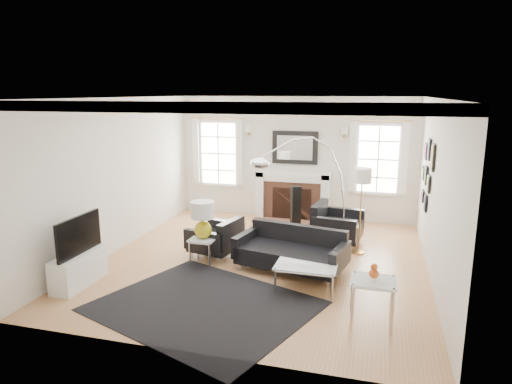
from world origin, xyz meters
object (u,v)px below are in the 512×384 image
(arc_floor_lamp, at_px, (304,192))
(coffee_table, at_px, (308,263))
(armchair_left, at_px, (218,239))
(armchair_right, at_px, (335,226))
(sofa, at_px, (292,252))
(gourd_lamp, at_px, (203,217))
(fireplace, at_px, (293,196))

(arc_floor_lamp, bearing_deg, coffee_table, -77.15)
(armchair_left, height_order, armchair_right, armchair_right)
(sofa, height_order, armchair_left, sofa)
(sofa, height_order, coffee_table, sofa)
(sofa, xyz_separation_m, coffee_table, (0.35, -0.56, 0.05))
(armchair_left, relative_size, coffee_table, 1.12)
(arc_floor_lamp, bearing_deg, armchair_left, -167.59)
(sofa, xyz_separation_m, armchair_left, (-1.41, 0.32, 0.01))
(gourd_lamp, bearing_deg, arc_floor_lamp, 27.04)
(sofa, height_order, armchair_right, armchair_right)
(armchair_right, xyz_separation_m, gourd_lamp, (-2.04, -1.71, 0.48))
(coffee_table, bearing_deg, arc_floor_lamp, 102.85)
(fireplace, height_order, sofa, fireplace)
(fireplace, bearing_deg, coffee_table, -75.66)
(coffee_table, height_order, arc_floor_lamp, arc_floor_lamp)
(gourd_lamp, height_order, arc_floor_lamp, arc_floor_lamp)
(fireplace, xyz_separation_m, armchair_right, (1.12, -1.51, -0.18))
(fireplace, distance_m, arc_floor_lamp, 2.59)
(sofa, relative_size, arc_floor_lamp, 0.86)
(fireplace, bearing_deg, arc_floor_lamp, -74.93)
(sofa, xyz_separation_m, gourd_lamp, (-1.49, -0.16, 0.53))
(armchair_left, distance_m, gourd_lamp, 0.71)
(sofa, height_order, arc_floor_lamp, arc_floor_lamp)
(armchair_right, distance_m, gourd_lamp, 2.70)
(fireplace, height_order, gourd_lamp, gourd_lamp)
(gourd_lamp, bearing_deg, armchair_right, 39.99)
(fireplace, distance_m, sofa, 3.13)
(fireplace, relative_size, armchair_left, 1.69)
(sofa, bearing_deg, fireplace, 100.60)
(fireplace, distance_m, gourd_lamp, 3.36)
(fireplace, xyz_separation_m, armchair_left, (-0.84, -2.75, -0.22))
(armchair_right, relative_size, arc_floor_lamp, 0.48)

